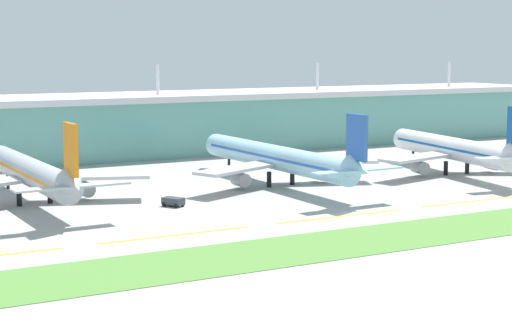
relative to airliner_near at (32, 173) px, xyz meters
The scene contains 10 objects.
ground_plane 66.07m from the airliner_near, 38.18° to the right, with size 600.00×600.00×0.00m, color #9E9E99.
terminal_building 83.00m from the airliner_near, 51.45° to the left, with size 288.00×34.00×27.42m.
airliner_near is the anchor object (origin of this frame).
airliner_middle 56.68m from the airliner_near, ahead, with size 48.78×70.79×18.90m.
airliner_far 105.74m from the airliner_near, ahead, with size 48.32×59.19×18.90m.
taxiway_stripe_mid_west 44.61m from the airliner_near, 70.57° to the right, with size 28.00×0.70×0.04m, color yellow.
taxiway_stripe_centre 64.38m from the airliner_near, 40.53° to the right, with size 28.00×0.70×0.04m, color yellow.
taxiway_stripe_mid_east 92.80m from the airliner_near, 26.72° to the right, with size 28.00×0.70×0.04m, color yellow.
grass_verge 79.67m from the airliner_near, 49.39° to the right, with size 300.00×18.00×0.10m, color #518438.
pushback_tug 30.20m from the airliner_near, 34.60° to the right, with size 4.28×5.01×1.85m.
Camera 1 is at (-91.80, -131.55, 32.04)m, focal length 58.46 mm.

